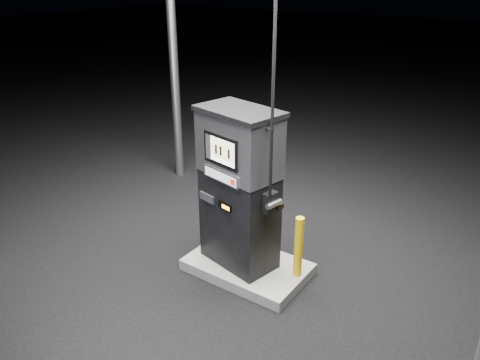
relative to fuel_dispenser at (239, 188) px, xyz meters
The scene contains 5 objects.
ground 1.25m from the fuel_dispenser, 12.66° to the left, with size 80.00×80.00×0.00m, color black.
pump_island 1.18m from the fuel_dispenser, 12.66° to the left, with size 1.60×1.00×0.15m, color #60615C.
fuel_dispenser is the anchor object (origin of this frame).
bollard_left 0.94m from the fuel_dispenser, behind, with size 0.10×0.10×0.78m, color #E0AE0C.
bollard_right 1.06m from the fuel_dispenser, 11.49° to the left, with size 0.11×0.11×0.84m, color #E0AE0C.
Camera 1 is at (2.97, -4.45, 3.78)m, focal length 35.00 mm.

